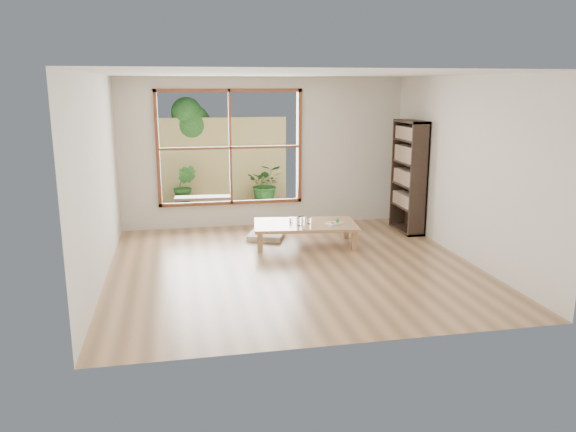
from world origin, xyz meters
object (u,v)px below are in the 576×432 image
Objects in this scene: food_tray at (334,223)px; bookshelf at (409,177)px; garden_bench at (204,199)px; low_table at (305,226)px.

bookshelf is at bearing 2.11° from food_tray.
food_tray is at bearing -49.51° from garden_bench.
garden_bench is at bearing 105.36° from food_tray.
garden_bench is at bearing 150.88° from bookshelf.
low_table is 2.80m from garden_bench.
garden_bench is (-1.89, 2.52, -0.06)m from food_tray.
low_table is 0.90× the size of bookshelf.
low_table is 5.69× the size of food_tray.
low_table is at bearing 141.86° from food_tray.
bookshelf reaches higher than low_table.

